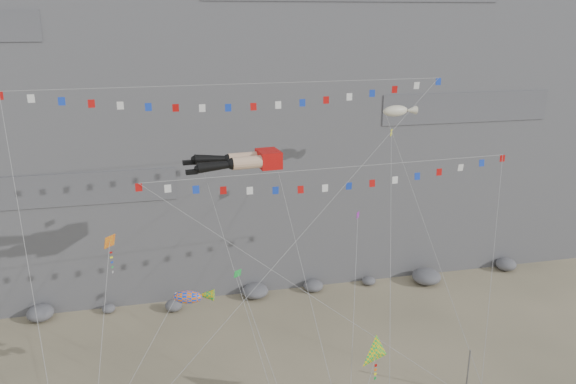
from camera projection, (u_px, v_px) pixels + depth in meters
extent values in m
cube|color=slate|center=(229.00, 33.00, 62.42)|extent=(80.00, 28.00, 50.00)
cylinder|color=gray|center=(468.00, 372.00, 41.02)|extent=(0.12, 0.12, 3.69)
cube|color=red|center=(269.00, 159.00, 41.36)|extent=(1.74, 2.26, 1.25)
cylinder|color=#D4A884|center=(247.00, 163.00, 40.24)|extent=(2.19, 1.13, 0.92)
sphere|color=black|center=(232.00, 164.00, 39.92)|extent=(0.85, 0.85, 0.85)
cone|color=black|center=(215.00, 166.00, 39.56)|extent=(2.59, 1.01, 0.86)
cube|color=black|center=(192.00, 172.00, 39.14)|extent=(0.85, 0.44, 0.31)
cylinder|color=#D4A884|center=(243.00, 159.00, 41.37)|extent=(2.19, 1.13, 0.92)
sphere|color=black|center=(228.00, 160.00, 41.05)|extent=(0.85, 0.85, 0.85)
cone|color=black|center=(212.00, 159.00, 40.64)|extent=(2.61, 1.02, 0.92)
cube|color=black|center=(188.00, 163.00, 40.15)|extent=(0.85, 0.44, 0.31)
cylinder|color=gray|center=(308.00, 305.00, 37.36)|extent=(0.03, 0.03, 22.19)
cylinder|color=gray|center=(164.00, 270.00, 36.28)|extent=(0.03, 0.03, 28.43)
cylinder|color=gray|center=(408.00, 286.00, 40.56)|extent=(0.03, 0.03, 19.89)
cylinder|color=gray|center=(100.00, 360.00, 35.03)|extent=(0.03, 0.03, 15.33)
cylinder|color=gray|center=(136.00, 384.00, 35.77)|extent=(0.03, 0.03, 12.56)
cylinder|color=gray|center=(437.00, 242.00, 44.74)|extent=(0.03, 0.03, 23.73)
cylinder|color=gray|center=(243.00, 298.00, 38.77)|extent=(0.03, 0.03, 22.37)
cylinder|color=gray|center=(353.00, 329.00, 38.30)|extent=(0.03, 0.03, 16.91)
cylinder|color=gray|center=(275.00, 378.00, 34.82)|extent=(0.03, 0.03, 14.08)
cylinder|color=gray|center=(390.00, 278.00, 40.14)|extent=(0.03, 0.03, 24.96)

